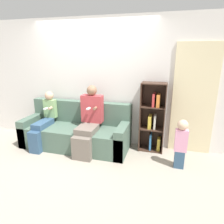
{
  "coord_description": "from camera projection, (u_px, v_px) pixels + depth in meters",
  "views": [
    {
      "loc": [
        1.48,
        -2.96,
        1.87
      ],
      "look_at": [
        0.49,
        0.55,
        0.78
      ],
      "focal_mm": 32.0,
      "sensor_mm": 36.0,
      "label": 1
    }
  ],
  "objects": [
    {
      "name": "back_wall",
      "position": [
        95.0,
        82.0,
        4.17
      ],
      "size": [
        10.0,
        0.06,
        2.55
      ],
      "color": "silver",
      "rests_on": "ground_plane"
    },
    {
      "name": "adult_seated",
      "position": [
        89.0,
        119.0,
        3.81
      ],
      "size": [
        0.42,
        0.74,
        1.27
      ],
      "color": "#70665B",
      "rests_on": "ground_plane"
    },
    {
      "name": "curtain_panel",
      "position": [
        194.0,
        100.0,
        3.68
      ],
      "size": [
        0.76,
        0.04,
        2.06
      ],
      "color": "beige",
      "rests_on": "ground_plane"
    },
    {
      "name": "child_seated",
      "position": [
        44.0,
        120.0,
        4.05
      ],
      "size": [
        0.26,
        0.76,
        1.1
      ],
      "color": "#335170",
      "rests_on": "ground_plane"
    },
    {
      "name": "ground_plane",
      "position": [
        78.0,
        159.0,
        3.65
      ],
      "size": [
        14.0,
        14.0,
        0.0
      ],
      "primitive_type": "plane",
      "color": "#9E9384"
    },
    {
      "name": "toddler_standing",
      "position": [
        181.0,
        142.0,
        3.27
      ],
      "size": [
        0.2,
        0.17,
        0.85
      ],
      "color": "#335170",
      "rests_on": "ground_plane"
    },
    {
      "name": "couch",
      "position": [
        76.0,
        132.0,
        4.11
      ],
      "size": [
        2.17,
        0.82,
        0.89
      ],
      "color": "#4C6656",
      "rests_on": "ground_plane"
    },
    {
      "name": "bookshelf",
      "position": [
        153.0,
        118.0,
        3.86
      ],
      "size": [
        0.47,
        0.32,
        1.34
      ],
      "color": "#3D281E",
      "rests_on": "ground_plane"
    }
  ]
}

